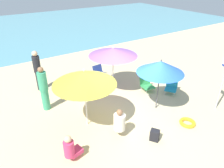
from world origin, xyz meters
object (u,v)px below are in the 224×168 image
at_px(beach_chair_d, 171,86).
at_px(person_b, 71,148).
at_px(person_d, 38,70).
at_px(umbrella_yellow, 84,78).
at_px(person_c, 119,122).
at_px(umbrella_blue, 161,67).
at_px(umbrella_purple, 113,52).
at_px(beach_chair_a, 147,84).
at_px(swim_ring, 187,123).
at_px(beach_chair_c, 99,72).
at_px(person_a, 44,89).
at_px(warning_sign, 224,77).
at_px(beach_bag, 155,135).
at_px(beach_chair_b, 81,82).

height_order(beach_chair_d, person_b, person_b).
bearing_deg(person_d, person_b, -148.63).
distance_m(umbrella_yellow, person_c, 1.69).
relative_size(umbrella_blue, beach_chair_d, 2.81).
distance_m(umbrella_purple, beach_chair_a, 2.02).
bearing_deg(swim_ring, beach_chair_c, 98.50).
bearing_deg(swim_ring, person_a, 136.27).
distance_m(beach_chair_d, swim_ring, 2.08).
bearing_deg(person_d, warning_sign, -97.92).
bearing_deg(umbrella_yellow, person_a, 117.23).
bearing_deg(umbrella_blue, warning_sign, -34.84).
xyz_separation_m(umbrella_blue, person_b, (-3.60, -0.56, -1.24)).
distance_m(person_b, warning_sign, 5.52).
distance_m(umbrella_blue, person_a, 4.11).
xyz_separation_m(beach_chair_a, beach_bag, (-1.82, -2.42, -0.10)).
bearing_deg(warning_sign, beach_chair_a, 136.45).
height_order(warning_sign, swim_ring, warning_sign).
bearing_deg(person_b, beach_bag, -27.51).
bearing_deg(umbrella_blue, umbrella_purple, 106.90).
relative_size(beach_chair_c, person_d, 0.34).
xyz_separation_m(beach_chair_d, person_b, (-4.90, -1.04, 0.11)).
bearing_deg(person_d, umbrella_yellow, -132.26).
distance_m(umbrella_blue, umbrella_yellow, 2.62).
relative_size(umbrella_blue, umbrella_purple, 0.99).
relative_size(beach_chair_a, person_c, 0.65).
xyz_separation_m(umbrella_yellow, person_d, (-0.58, 3.20, -0.84)).
relative_size(umbrella_yellow, umbrella_purple, 1.03).
relative_size(swim_ring, beach_bag, 1.49).
bearing_deg(beach_chair_c, beach_chair_d, 26.75).
xyz_separation_m(umbrella_blue, umbrella_purple, (-0.60, 1.98, 0.06)).
distance_m(beach_chair_c, beach_chair_d, 3.37).
height_order(beach_chair_a, beach_chair_c, beach_chair_c).
bearing_deg(umbrella_purple, person_b, -139.80).
xyz_separation_m(umbrella_yellow, umbrella_purple, (1.96, 1.42, -0.01)).
bearing_deg(person_c, person_b, 128.04).
height_order(beach_chair_a, warning_sign, warning_sign).
relative_size(umbrella_purple, warning_sign, 0.96).
xyz_separation_m(beach_chair_a, warning_sign, (1.21, -2.46, 1.02)).
relative_size(umbrella_purple, beach_bag, 5.46).
bearing_deg(person_d, swim_ring, -108.92).
relative_size(beach_chair_c, beach_bag, 1.67).
relative_size(beach_chair_c, swim_ring, 1.12).
distance_m(umbrella_yellow, beach_chair_a, 3.53).
xyz_separation_m(person_d, swim_ring, (3.35, -5.02, -0.82)).
xyz_separation_m(umbrella_yellow, beach_bag, (1.33, -1.77, -1.54)).
xyz_separation_m(beach_chair_b, person_c, (-0.30, -3.30, 0.19)).
xyz_separation_m(beach_chair_a, beach_chair_c, (-1.08, 2.14, 0.04)).
xyz_separation_m(umbrella_purple, beach_chair_b, (-1.08, 0.87, -1.41)).
height_order(person_d, swim_ring, person_d).
relative_size(umbrella_yellow, warning_sign, 0.99).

